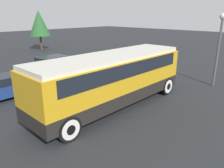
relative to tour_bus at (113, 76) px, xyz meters
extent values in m
plane|color=#26282B|center=(-0.10, 0.00, -1.79)|extent=(120.00, 120.00, 0.00)
cube|color=black|center=(-0.10, 0.00, -0.98)|extent=(9.51, 2.52, 0.68)
cube|color=gold|center=(-0.10, 0.00, 0.15)|extent=(9.51, 2.52, 1.59)
cube|color=black|center=(-0.10, 0.00, 0.54)|extent=(8.37, 2.56, 0.72)
cube|color=silver|center=(-0.10, 0.00, 1.06)|extent=(9.32, 2.32, 0.22)
cube|color=gold|center=(4.51, 0.00, -0.07)|extent=(0.36, 2.42, 1.82)
cylinder|color=black|center=(3.78, -1.15, -1.24)|extent=(1.10, 0.28, 1.10)
cylinder|color=silver|center=(3.78, -1.15, -1.24)|extent=(0.86, 0.30, 0.86)
cylinder|color=black|center=(3.78, -1.15, -1.24)|extent=(0.42, 0.32, 0.42)
cylinder|color=black|center=(3.78, 1.15, -1.24)|extent=(1.10, 0.28, 1.10)
cylinder|color=silver|center=(3.78, 1.15, -1.24)|extent=(0.86, 0.30, 0.86)
cylinder|color=black|center=(3.78, 1.15, -1.24)|extent=(0.42, 0.32, 0.42)
cylinder|color=black|center=(-3.80, -1.15, -1.24)|extent=(1.10, 0.28, 1.10)
cylinder|color=silver|center=(-3.80, -1.15, -1.24)|extent=(0.86, 0.30, 0.86)
cylinder|color=black|center=(-3.80, -1.15, -1.24)|extent=(0.42, 0.32, 0.42)
cylinder|color=black|center=(-3.80, 1.15, -1.24)|extent=(1.10, 0.28, 1.10)
cylinder|color=silver|center=(-3.80, 1.15, -1.24)|extent=(0.86, 0.30, 0.86)
cylinder|color=black|center=(-3.80, 1.15, -1.24)|extent=(0.42, 0.32, 0.42)
cube|color=black|center=(3.84, 6.25, -1.28)|extent=(4.63, 1.81, 0.56)
cube|color=black|center=(3.65, 6.25, -0.74)|extent=(2.41, 1.63, 0.53)
cylinder|color=black|center=(5.73, 5.44, -1.49)|extent=(0.61, 0.22, 0.61)
cylinder|color=black|center=(5.73, 5.44, -1.49)|extent=(0.23, 0.26, 0.23)
cylinder|color=black|center=(5.73, 7.06, -1.49)|extent=(0.61, 0.22, 0.61)
cylinder|color=black|center=(5.73, 7.06, -1.49)|extent=(0.23, 0.26, 0.23)
cylinder|color=black|center=(1.95, 5.44, -1.49)|extent=(0.61, 0.22, 0.61)
cylinder|color=black|center=(1.95, 5.44, -1.49)|extent=(0.23, 0.26, 0.23)
cylinder|color=black|center=(1.95, 7.06, -1.49)|extent=(0.61, 0.22, 0.61)
cylinder|color=black|center=(1.95, 7.06, -1.49)|extent=(0.23, 0.26, 0.23)
cube|color=#BCBCC1|center=(1.62, 8.60, -1.20)|extent=(4.53, 1.86, 0.66)
cube|color=black|center=(1.44, 8.60, -0.57)|extent=(2.35, 1.67, 0.60)
cylinder|color=black|center=(3.39, 7.76, -1.44)|extent=(0.70, 0.22, 0.70)
cylinder|color=black|center=(3.39, 7.76, -1.44)|extent=(0.27, 0.26, 0.27)
cylinder|color=black|center=(3.39, 9.43, -1.44)|extent=(0.70, 0.22, 0.70)
cylinder|color=black|center=(3.39, 9.43, -1.44)|extent=(0.27, 0.26, 0.27)
cylinder|color=black|center=(-0.15, 7.76, -1.44)|extent=(0.70, 0.22, 0.70)
cylinder|color=black|center=(-0.15, 7.76, -1.44)|extent=(0.27, 0.26, 0.27)
cylinder|color=black|center=(-0.15, 9.43, -1.44)|extent=(0.70, 0.22, 0.70)
cylinder|color=black|center=(-0.15, 9.43, -1.44)|extent=(0.27, 0.26, 0.27)
cube|color=navy|center=(-3.53, 5.75, -1.22)|extent=(4.31, 1.77, 0.68)
cube|color=black|center=(-3.70, 5.75, -0.64)|extent=(2.24, 1.59, 0.49)
cylinder|color=black|center=(-1.81, 4.95, -1.49)|extent=(0.61, 0.22, 0.61)
cylinder|color=black|center=(-1.81, 4.95, -1.49)|extent=(0.23, 0.26, 0.23)
cylinder|color=black|center=(-1.81, 6.54, -1.49)|extent=(0.61, 0.22, 0.61)
cylinder|color=black|center=(-1.81, 6.54, -1.49)|extent=(0.23, 0.26, 0.23)
cylinder|color=#515156|center=(7.73, -2.67, 0.53)|extent=(0.16, 0.16, 4.64)
sphere|color=silver|center=(7.73, -2.67, 3.02)|extent=(0.44, 0.44, 0.44)
cylinder|color=brown|center=(7.45, 21.33, -0.79)|extent=(0.28, 0.28, 2.01)
cone|color=#28602D|center=(7.45, 21.33, 1.94)|extent=(2.90, 2.90, 3.45)
camera|label=1|loc=(-8.24, -7.82, 3.17)|focal=35.00mm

